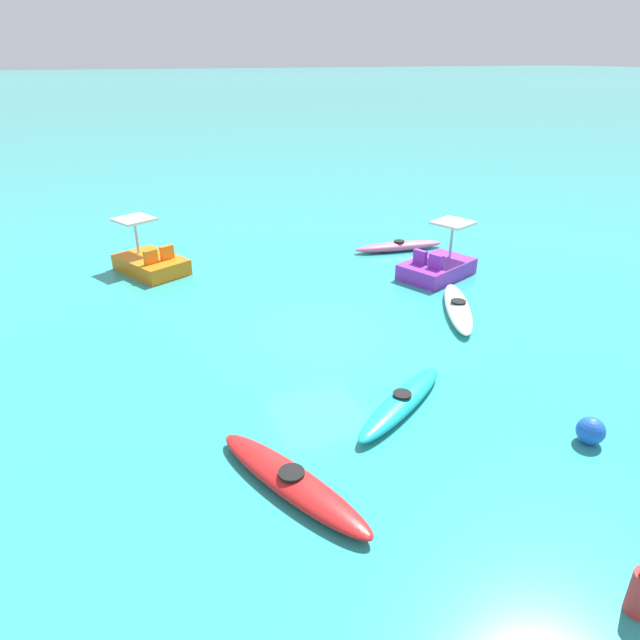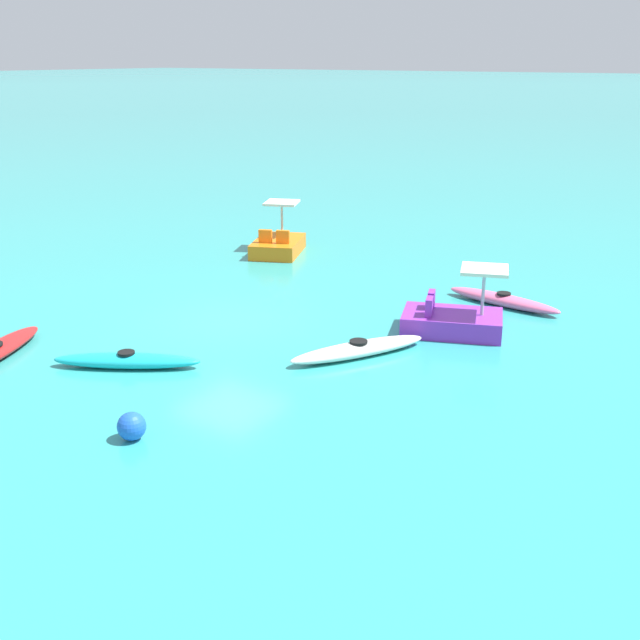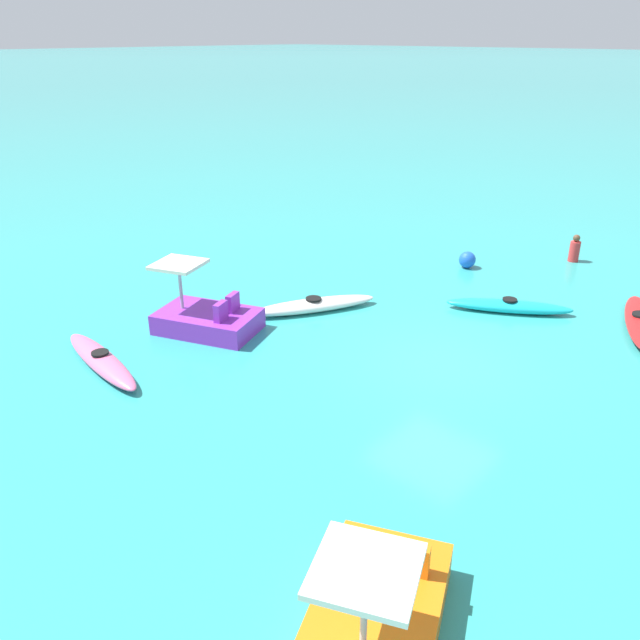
% 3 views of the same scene
% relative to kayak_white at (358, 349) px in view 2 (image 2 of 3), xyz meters
% --- Properties ---
extents(ground_plane, '(600.00, 600.00, 0.00)m').
position_rel_kayak_white_xyz_m(ground_plane, '(-0.27, -4.10, -0.16)').
color(ground_plane, teal).
extents(kayak_white, '(3.31, 2.19, 0.37)m').
position_rel_kayak_white_xyz_m(kayak_white, '(0.00, 0.00, 0.00)').
color(kayak_white, white).
rests_on(kayak_white, ground_plane).
extents(kayak_cyan, '(2.20, 3.06, 0.37)m').
position_rel_kayak_white_xyz_m(kayak_cyan, '(3.44, -3.82, -0.00)').
color(kayak_cyan, '#19B7C6').
rests_on(kayak_cyan, ground_plane).
extents(kayak_pink, '(1.04, 3.40, 0.37)m').
position_rel_kayak_white_xyz_m(kayak_pink, '(-5.42, 1.30, -0.00)').
color(kayak_pink, pink).
rests_on(kayak_pink, ground_plane).
extents(pedal_boat_orange, '(2.81, 2.36, 1.68)m').
position_rel_kayak_white_xyz_m(pedal_boat_orange, '(-6.71, -7.35, 0.17)').
color(pedal_boat_orange, orange).
rests_on(pedal_boat_orange, ground_plane).
extents(pedal_boat_purple, '(2.28, 2.78, 1.68)m').
position_rel_kayak_white_xyz_m(pedal_boat_purple, '(-2.65, 1.09, 0.17)').
color(pedal_boat_purple, purple).
rests_on(pedal_boat_purple, ground_plane).
extents(buoy_blue, '(0.52, 0.52, 0.52)m').
position_rel_kayak_white_xyz_m(buoy_blue, '(5.74, -1.19, 0.10)').
color(buoy_blue, blue).
rests_on(buoy_blue, ground_plane).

